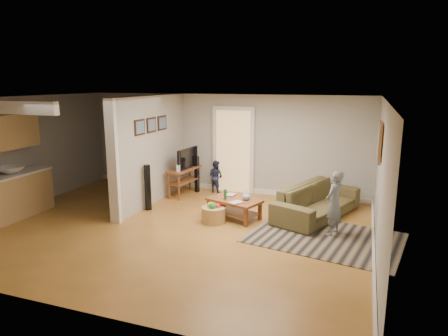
{
  "coord_description": "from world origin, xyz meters",
  "views": [
    {
      "loc": [
        3.46,
        -6.62,
        2.81
      ],
      "look_at": [
        0.81,
        0.79,
        1.1
      ],
      "focal_mm": 32.0,
      "sensor_mm": 36.0,
      "label": 1
    }
  ],
  "objects_px": {
    "sofa": "(317,216)",
    "toy_basket": "(214,214)",
    "tv_console": "(184,171)",
    "coffee_table": "(235,203)",
    "child": "(332,234)",
    "toddler": "(216,192)",
    "speaker_left": "(148,188)",
    "speaker_right": "(197,174)"
  },
  "relations": [
    {
      "from": "tv_console",
      "to": "child",
      "type": "height_order",
      "value": "tv_console"
    },
    {
      "from": "speaker_right",
      "to": "toy_basket",
      "type": "bearing_deg",
      "value": -43.23
    },
    {
      "from": "tv_console",
      "to": "toddler",
      "type": "distance_m",
      "value": 1.03
    },
    {
      "from": "sofa",
      "to": "child",
      "type": "height_order",
      "value": "child"
    },
    {
      "from": "speaker_left",
      "to": "toy_basket",
      "type": "bearing_deg",
      "value": 15.31
    },
    {
      "from": "coffee_table",
      "to": "tv_console",
      "type": "height_order",
      "value": "tv_console"
    },
    {
      "from": "tv_console",
      "to": "coffee_table",
      "type": "bearing_deg",
      "value": -29.09
    },
    {
      "from": "sofa",
      "to": "speaker_left",
      "type": "relative_size",
      "value": 2.26
    },
    {
      "from": "speaker_right",
      "to": "child",
      "type": "bearing_deg",
      "value": -12.61
    },
    {
      "from": "coffee_table",
      "to": "tv_console",
      "type": "distance_m",
      "value": 2.16
    },
    {
      "from": "coffee_table",
      "to": "speaker_right",
      "type": "relative_size",
      "value": 1.29
    },
    {
      "from": "sofa",
      "to": "speaker_left",
      "type": "distance_m",
      "value": 3.73
    },
    {
      "from": "speaker_left",
      "to": "toy_basket",
      "type": "relative_size",
      "value": 2.1
    },
    {
      "from": "sofa",
      "to": "toy_basket",
      "type": "relative_size",
      "value": 4.76
    },
    {
      "from": "tv_console",
      "to": "speaker_left",
      "type": "relative_size",
      "value": 1.11
    },
    {
      "from": "speaker_left",
      "to": "child",
      "type": "xyz_separation_m",
      "value": [
        4.0,
        -0.13,
        -0.51
      ]
    },
    {
      "from": "sofa",
      "to": "coffee_table",
      "type": "distance_m",
      "value": 1.78
    },
    {
      "from": "coffee_table",
      "to": "speaker_left",
      "type": "height_order",
      "value": "speaker_left"
    },
    {
      "from": "toy_basket",
      "to": "toddler",
      "type": "height_order",
      "value": "toy_basket"
    },
    {
      "from": "speaker_right",
      "to": "toddler",
      "type": "relative_size",
      "value": 1.13
    },
    {
      "from": "speaker_left",
      "to": "toddler",
      "type": "height_order",
      "value": "speaker_left"
    },
    {
      "from": "toy_basket",
      "to": "speaker_right",
      "type": "bearing_deg",
      "value": 121.72
    },
    {
      "from": "tv_console",
      "to": "child",
      "type": "bearing_deg",
      "value": -15.19
    },
    {
      "from": "toddler",
      "to": "tv_console",
      "type": "bearing_deg",
      "value": 57.21
    },
    {
      "from": "child",
      "to": "speaker_left",
      "type": "bearing_deg",
      "value": -70.88
    },
    {
      "from": "coffee_table",
      "to": "tv_console",
      "type": "bearing_deg",
      "value": 144.36
    },
    {
      "from": "tv_console",
      "to": "toddler",
      "type": "relative_size",
      "value": 1.36
    },
    {
      "from": "speaker_right",
      "to": "sofa",
      "type": "bearing_deg",
      "value": -1.2
    },
    {
      "from": "sofa",
      "to": "toy_basket",
      "type": "height_order",
      "value": "toy_basket"
    },
    {
      "from": "toy_basket",
      "to": "coffee_table",
      "type": "bearing_deg",
      "value": 46.44
    },
    {
      "from": "coffee_table",
      "to": "child",
      "type": "xyz_separation_m",
      "value": [
        2.0,
        -0.24,
        -0.33
      ]
    },
    {
      "from": "sofa",
      "to": "tv_console",
      "type": "bearing_deg",
      "value": 101.92
    },
    {
      "from": "speaker_left",
      "to": "speaker_right",
      "type": "relative_size",
      "value": 1.09
    },
    {
      "from": "child",
      "to": "toddler",
      "type": "distance_m",
      "value": 3.69
    },
    {
      "from": "speaker_left",
      "to": "toddler",
      "type": "distance_m",
      "value": 2.13
    },
    {
      "from": "speaker_right",
      "to": "toy_basket",
      "type": "height_order",
      "value": "speaker_right"
    },
    {
      "from": "tv_console",
      "to": "speaker_left",
      "type": "xyz_separation_m",
      "value": [
        -0.26,
        -1.36,
        -0.12
      ]
    },
    {
      "from": "speaker_right",
      "to": "toy_basket",
      "type": "relative_size",
      "value": 1.93
    },
    {
      "from": "child",
      "to": "sofa",
      "type": "bearing_deg",
      "value": -136.05
    },
    {
      "from": "sofa",
      "to": "coffee_table",
      "type": "height_order",
      "value": "coffee_table"
    },
    {
      "from": "speaker_left",
      "to": "tv_console",
      "type": "bearing_deg",
      "value": 102.99
    },
    {
      "from": "tv_console",
      "to": "speaker_right",
      "type": "height_order",
      "value": "tv_console"
    }
  ]
}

